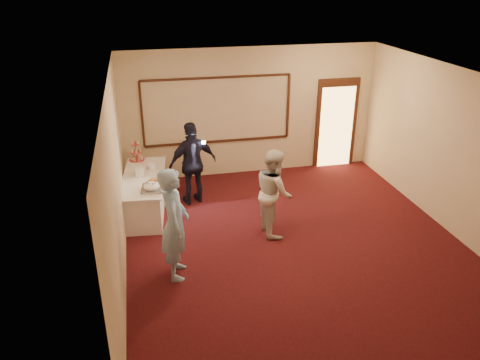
{
  "coord_description": "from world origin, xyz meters",
  "views": [
    {
      "loc": [
        -2.56,
        -6.8,
        4.57
      ],
      "look_at": [
        -0.92,
        0.55,
        1.15
      ],
      "focal_mm": 35.0,
      "sensor_mm": 36.0,
      "label": 1
    }
  ],
  "objects_px": {
    "tart": "(156,181)",
    "man": "(175,224)",
    "plate_stack_b": "(152,165)",
    "pavlova_tray": "(152,187)",
    "woman": "(274,192)",
    "cupcake_stand": "(136,153)",
    "buffet_table": "(145,194)",
    "plate_stack_a": "(140,172)",
    "guest": "(193,164)"
  },
  "relations": [
    {
      "from": "plate_stack_a",
      "to": "tart",
      "type": "relative_size",
      "value": 0.71
    },
    {
      "from": "plate_stack_a",
      "to": "plate_stack_b",
      "type": "bearing_deg",
      "value": 48.84
    },
    {
      "from": "plate_stack_a",
      "to": "man",
      "type": "height_order",
      "value": "man"
    },
    {
      "from": "cupcake_stand",
      "to": "woman",
      "type": "bearing_deg",
      "value": -43.21
    },
    {
      "from": "plate_stack_b",
      "to": "pavlova_tray",
      "type": "bearing_deg",
      "value": -92.81
    },
    {
      "from": "buffet_table",
      "to": "plate_stack_b",
      "type": "xyz_separation_m",
      "value": [
        0.2,
        0.36,
        0.47
      ]
    },
    {
      "from": "tart",
      "to": "cupcake_stand",
      "type": "bearing_deg",
      "value": 105.22
    },
    {
      "from": "plate_stack_b",
      "to": "tart",
      "type": "relative_size",
      "value": 0.71
    },
    {
      "from": "woman",
      "to": "buffet_table",
      "type": "bearing_deg",
      "value": 59.01
    },
    {
      "from": "buffet_table",
      "to": "cupcake_stand",
      "type": "relative_size",
      "value": 4.48
    },
    {
      "from": "tart",
      "to": "woman",
      "type": "xyz_separation_m",
      "value": [
        2.09,
        -1.02,
        0.03
      ]
    },
    {
      "from": "plate_stack_a",
      "to": "woman",
      "type": "xyz_separation_m",
      "value": [
        2.38,
        -1.41,
        -0.03
      ]
    },
    {
      "from": "pavlova_tray",
      "to": "buffet_table",
      "type": "bearing_deg",
      "value": 101.28
    },
    {
      "from": "plate_stack_b",
      "to": "tart",
      "type": "height_order",
      "value": "plate_stack_b"
    },
    {
      "from": "woman",
      "to": "cupcake_stand",
      "type": "bearing_deg",
      "value": 45.9
    },
    {
      "from": "buffet_table",
      "to": "plate_stack_a",
      "type": "xyz_separation_m",
      "value": [
        -0.06,
        0.07,
        0.47
      ]
    },
    {
      "from": "tart",
      "to": "man",
      "type": "distance_m",
      "value": 2.02
    },
    {
      "from": "pavlova_tray",
      "to": "woman",
      "type": "distance_m",
      "value": 2.27
    },
    {
      "from": "tart",
      "to": "man",
      "type": "height_order",
      "value": "man"
    },
    {
      "from": "tart",
      "to": "plate_stack_b",
      "type": "bearing_deg",
      "value": 93.29
    },
    {
      "from": "guest",
      "to": "woman",
      "type": "bearing_deg",
      "value": 114.67
    },
    {
      "from": "buffet_table",
      "to": "plate_stack_b",
      "type": "bearing_deg",
      "value": 61.22
    },
    {
      "from": "tart",
      "to": "guest",
      "type": "relative_size",
      "value": 0.17
    },
    {
      "from": "man",
      "to": "tart",
      "type": "bearing_deg",
      "value": 12.01
    },
    {
      "from": "guest",
      "to": "plate_stack_b",
      "type": "bearing_deg",
      "value": -26.76
    },
    {
      "from": "man",
      "to": "woman",
      "type": "bearing_deg",
      "value": -55.87
    },
    {
      "from": "buffet_table",
      "to": "pavlova_tray",
      "type": "xyz_separation_m",
      "value": [
        0.14,
        -0.72,
        0.47
      ]
    },
    {
      "from": "man",
      "to": "cupcake_stand",
      "type": "bearing_deg",
      "value": 15.94
    },
    {
      "from": "pavlova_tray",
      "to": "plate_stack_a",
      "type": "height_order",
      "value": "pavlova_tray"
    },
    {
      "from": "buffet_table",
      "to": "tart",
      "type": "distance_m",
      "value": 0.57
    },
    {
      "from": "cupcake_stand",
      "to": "tart",
      "type": "distance_m",
      "value": 1.31
    },
    {
      "from": "cupcake_stand",
      "to": "guest",
      "type": "bearing_deg",
      "value": -33.23
    },
    {
      "from": "cupcake_stand",
      "to": "woman",
      "type": "distance_m",
      "value": 3.33
    },
    {
      "from": "pavlova_tray",
      "to": "woman",
      "type": "xyz_separation_m",
      "value": [
        2.18,
        -0.62,
        -0.03
      ]
    },
    {
      "from": "cupcake_stand",
      "to": "plate_stack_a",
      "type": "relative_size",
      "value": 2.35
    },
    {
      "from": "pavlova_tray",
      "to": "man",
      "type": "distance_m",
      "value": 1.63
    },
    {
      "from": "pavlova_tray",
      "to": "plate_stack_b",
      "type": "relative_size",
      "value": 2.73
    },
    {
      "from": "cupcake_stand",
      "to": "buffet_table",
      "type": "bearing_deg",
      "value": -83.54
    },
    {
      "from": "plate_stack_b",
      "to": "guest",
      "type": "bearing_deg",
      "value": -11.33
    },
    {
      "from": "pavlova_tray",
      "to": "guest",
      "type": "bearing_deg",
      "value": 46.13
    },
    {
      "from": "cupcake_stand",
      "to": "plate_stack_b",
      "type": "bearing_deg",
      "value": -62.2
    },
    {
      "from": "plate_stack_a",
      "to": "plate_stack_b",
      "type": "height_order",
      "value": "same"
    },
    {
      "from": "plate_stack_a",
      "to": "guest",
      "type": "relative_size",
      "value": 0.12
    },
    {
      "from": "tart",
      "to": "plate_stack_a",
      "type": "bearing_deg",
      "value": 126.85
    },
    {
      "from": "cupcake_stand",
      "to": "man",
      "type": "xyz_separation_m",
      "value": [
        0.53,
        -3.26,
        -0.01
      ]
    },
    {
      "from": "man",
      "to": "guest",
      "type": "distance_m",
      "value": 2.6
    },
    {
      "from": "pavlova_tray",
      "to": "guest",
      "type": "xyz_separation_m",
      "value": [
        0.88,
        0.92,
        0.03
      ]
    },
    {
      "from": "pavlova_tray",
      "to": "man",
      "type": "relative_size",
      "value": 0.3
    },
    {
      "from": "pavlova_tray",
      "to": "woman",
      "type": "bearing_deg",
      "value": -15.97
    },
    {
      "from": "tart",
      "to": "man",
      "type": "bearing_deg",
      "value": -84.78
    }
  ]
}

